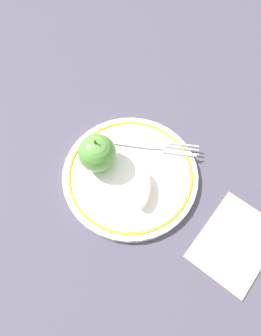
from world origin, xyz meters
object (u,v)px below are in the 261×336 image
object	(u,v)px
apple_slice_front	(143,189)
fork	(147,145)
apple_red_whole	(97,153)
napkin_folded	(235,242)
plate	(130,175)

from	to	relation	value
apple_slice_front	fork	bearing A→B (deg)	-0.64
apple_red_whole	fork	bearing A→B (deg)	-9.65
apple_slice_front	fork	distance (m)	0.09
napkin_folded	apple_slice_front	bearing A→B (deg)	119.41
fork	plate	bearing A→B (deg)	-109.62
apple_red_whole	fork	distance (m)	0.10
apple_slice_front	fork	size ratio (longest dim) A/B	0.49
plate	apple_slice_front	distance (m)	0.05
apple_slice_front	napkin_folded	distance (m)	0.18
fork	napkin_folded	size ratio (longest dim) A/B	1.04
plate	apple_slice_front	world-z (taller)	apple_slice_front
apple_red_whole	apple_slice_front	size ratio (longest dim) A/B	1.03
apple_red_whole	apple_slice_front	distance (m)	0.10
apple_red_whole	apple_slice_front	xyz separation A→B (m)	(0.04, -0.09, -0.02)
apple_red_whole	plate	bearing A→B (deg)	-51.81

